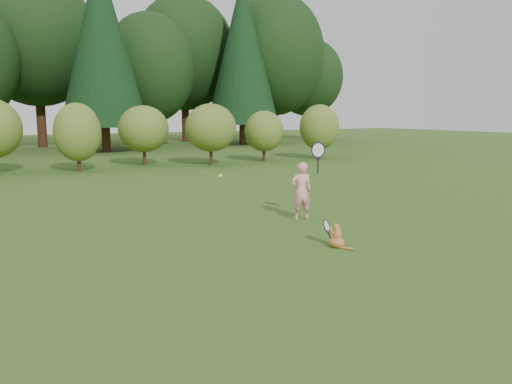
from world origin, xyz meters
TOP-DOWN VIEW (x-y plane):
  - ground at (0.00, 0.00)m, footprint 100.00×100.00m
  - shrub_row at (0.00, 13.00)m, footprint 28.00×3.00m
  - woodland_backdrop at (0.00, 23.00)m, footprint 48.00×10.00m
  - child at (1.36, 0.84)m, footprint 0.72×0.46m
  - cat at (0.60, -1.35)m, footprint 0.31×0.61m
  - tennis_ball at (-1.00, -0.05)m, footprint 0.08×0.08m

SIDE VIEW (x-z plane):
  - ground at x=0.00m, z-range 0.00..0.00m
  - cat at x=0.60m, z-range -0.07..0.50m
  - child at x=1.36m, z-range -0.28..1.60m
  - tennis_ball at x=-1.00m, z-range 1.16..1.24m
  - shrub_row at x=0.00m, z-range 0.00..2.80m
  - woodland_backdrop at x=0.00m, z-range 0.00..15.00m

